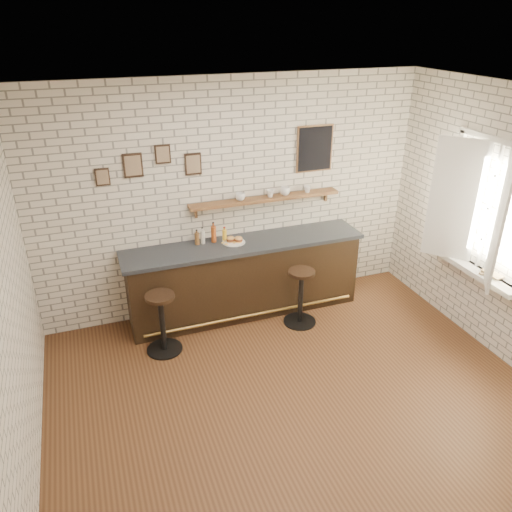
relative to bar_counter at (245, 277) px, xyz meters
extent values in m
plane|color=brown|center=(-0.04, -1.70, -0.51)|extent=(5.00, 5.00, 0.00)
cube|color=black|center=(0.00, 0.00, -0.03)|extent=(3.00, 0.58, 0.96)
cube|color=#2D333A|center=(0.00, 0.00, 0.48)|extent=(3.10, 0.62, 0.05)
cylinder|color=olive|center=(0.00, -0.32, -0.39)|extent=(2.79, 0.04, 0.04)
cylinder|color=white|center=(-0.13, 0.04, 0.51)|extent=(0.28, 0.28, 0.01)
cylinder|color=#E8B952|center=(-0.08, 0.06, 0.52)|extent=(0.05, 0.05, 0.00)
cylinder|color=#E8B952|center=(-0.09, 0.02, 0.52)|extent=(0.05, 0.05, 0.00)
cylinder|color=#E8B952|center=(-0.23, 0.12, 0.52)|extent=(0.06, 0.06, 0.00)
cylinder|color=#E8B952|center=(-0.10, 0.08, 0.52)|extent=(0.06, 0.06, 0.00)
cylinder|color=#E8B952|center=(-0.24, -0.01, 0.52)|extent=(0.06, 0.06, 0.00)
cylinder|color=#E8B952|center=(-0.07, 0.05, 0.52)|extent=(0.04, 0.04, 0.00)
cylinder|color=#E8B952|center=(-0.13, -0.01, 0.52)|extent=(0.05, 0.05, 0.00)
cylinder|color=#E8B952|center=(-0.23, -0.03, 0.52)|extent=(0.04, 0.04, 0.00)
cylinder|color=#E8B952|center=(-0.27, 0.05, 0.52)|extent=(0.05, 0.05, 0.00)
cylinder|color=#E8B952|center=(-0.08, -0.01, 0.52)|extent=(0.06, 0.06, 0.00)
cylinder|color=#E8B952|center=(-0.24, 0.07, 0.52)|extent=(0.04, 0.04, 0.00)
cylinder|color=#E8B952|center=(-0.10, 0.03, 0.52)|extent=(0.05, 0.05, 0.00)
cylinder|color=brown|center=(-0.57, 0.15, 0.58)|extent=(0.06, 0.06, 0.15)
cylinder|color=brown|center=(-0.57, 0.15, 0.67)|extent=(0.02, 0.02, 0.03)
cylinder|color=black|center=(-0.57, 0.15, 0.69)|extent=(0.02, 0.02, 0.01)
cylinder|color=silver|center=(-0.50, 0.15, 0.59)|extent=(0.06, 0.06, 0.17)
cylinder|color=silver|center=(-0.50, 0.15, 0.69)|extent=(0.02, 0.02, 0.04)
cylinder|color=black|center=(-0.50, 0.15, 0.72)|extent=(0.02, 0.02, 0.01)
cylinder|color=#A94B1B|center=(-0.36, 0.15, 0.61)|extent=(0.06, 0.06, 0.21)
cylinder|color=#A94B1B|center=(-0.36, 0.15, 0.73)|extent=(0.02, 0.02, 0.05)
cylinder|color=black|center=(-0.36, 0.15, 0.76)|extent=(0.03, 0.03, 0.01)
cylinder|color=yellow|center=(-0.21, 0.15, 0.57)|extent=(0.06, 0.06, 0.14)
cylinder|color=yellow|center=(-0.21, 0.15, 0.66)|extent=(0.03, 0.03, 0.03)
cylinder|color=maroon|center=(-0.21, 0.15, 0.68)|extent=(0.03, 0.03, 0.01)
cylinder|color=black|center=(-1.18, -0.50, -0.50)|extent=(0.42, 0.42, 0.02)
cylinder|color=black|center=(-1.18, -0.50, -0.14)|extent=(0.06, 0.06, 0.69)
cylinder|color=black|center=(-1.18, -0.50, 0.23)|extent=(0.40, 0.40, 0.04)
cylinder|color=black|center=(0.57, -0.51, -0.50)|extent=(0.42, 0.42, 0.02)
cylinder|color=black|center=(0.57, -0.51, -0.14)|extent=(0.06, 0.06, 0.69)
cylinder|color=black|center=(0.57, -0.51, 0.23)|extent=(0.44, 0.44, 0.04)
cube|color=brown|center=(0.36, 0.20, 0.97)|extent=(2.00, 0.18, 0.04)
cube|color=brown|center=(-0.54, 0.27, 0.89)|extent=(0.03, 0.04, 0.16)
cube|color=brown|center=(1.26, 0.27, 0.89)|extent=(0.03, 0.04, 0.16)
imported|color=white|center=(0.02, 0.20, 1.04)|extent=(0.17, 0.17, 0.10)
imported|color=white|center=(0.42, 0.20, 1.04)|extent=(0.14, 0.14, 0.09)
imported|color=white|center=(0.63, 0.20, 1.05)|extent=(0.17, 0.17, 0.11)
imported|color=white|center=(0.94, 0.20, 1.04)|extent=(0.10, 0.10, 0.09)
cube|color=black|center=(-1.24, 0.28, 1.54)|extent=(0.22, 0.02, 0.28)
cube|color=black|center=(-0.89, 0.28, 1.64)|extent=(0.18, 0.02, 0.22)
cube|color=black|center=(-0.54, 0.28, 1.49)|extent=(0.20, 0.02, 0.26)
cube|color=black|center=(-1.59, 0.28, 1.44)|extent=(0.16, 0.02, 0.20)
cube|color=black|center=(1.06, 0.28, 1.54)|extent=(0.46, 0.02, 0.56)
cube|color=white|center=(2.36, -1.40, 0.39)|extent=(0.20, 1.35, 0.06)
cube|color=white|center=(2.43, -1.40, 1.89)|extent=(0.05, 1.30, 0.06)
cube|color=white|center=(2.43, -1.40, 0.39)|extent=(0.05, 1.30, 0.06)
cube|color=white|center=(2.43, -0.80, 1.14)|extent=(0.05, 0.06, 1.50)
cube|color=white|center=(2.28, -1.70, 1.14)|extent=(0.40, 0.46, 1.46)
cube|color=white|center=(2.28, -1.10, 1.14)|extent=(0.40, 0.46, 1.46)
imported|color=tan|center=(2.34, -1.68, 0.43)|extent=(0.26, 0.27, 0.02)
imported|color=tan|center=(2.34, -1.67, 0.45)|extent=(0.20, 0.26, 0.02)
camera|label=1|loc=(-1.82, -5.44, 3.11)|focal=35.00mm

